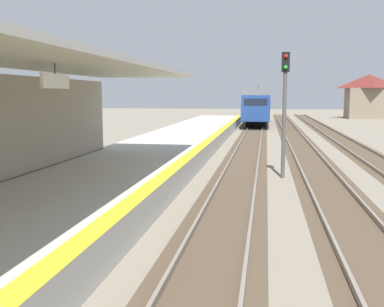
{
  "coord_description": "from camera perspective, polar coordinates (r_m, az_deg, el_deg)",
  "views": [
    {
      "loc": [
        2.96,
        0.83,
        3.49
      ],
      "look_at": [
        1.24,
        11.17,
        2.1
      ],
      "focal_mm": 41.65,
      "sensor_mm": 36.0,
      "label": 1
    }
  ],
  "objects": [
    {
      "name": "track_pair_middle",
      "position": [
        19.61,
        16.15,
        -2.84
      ],
      "size": [
        2.34,
        120.0,
        0.16
      ],
      "color": "#4C3D2D",
      "rests_on": "ground"
    },
    {
      "name": "distant_trackside_house",
      "position": [
        70.11,
        21.67,
        6.91
      ],
      "size": [
        6.6,
        5.28,
        6.4
      ],
      "color": "#7F705B",
      "rests_on": "ground"
    },
    {
      "name": "track_pair_nearest_platform",
      "position": [
        19.5,
        6.17,
        -2.64
      ],
      "size": [
        2.34,
        120.0,
        0.16
      ],
      "color": "#4C3D2D",
      "rests_on": "ground"
    },
    {
      "name": "approaching_train",
      "position": [
        54.13,
        8.36,
        6.1
      ],
      "size": [
        2.93,
        19.6,
        4.76
      ],
      "color": "navy",
      "rests_on": "ground"
    },
    {
      "name": "station_platform",
      "position": [
        16.4,
        -10.2,
        -3.24
      ],
      "size": [
        5.0,
        80.0,
        0.91
      ],
      "color": "#B7B5AD",
      "rests_on": "ground"
    },
    {
      "name": "rail_signal_post",
      "position": [
        18.82,
        11.77,
        6.5
      ],
      "size": [
        0.32,
        0.34,
        5.2
      ],
      "color": "#4C4C4C",
      "rests_on": "ground"
    }
  ]
}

